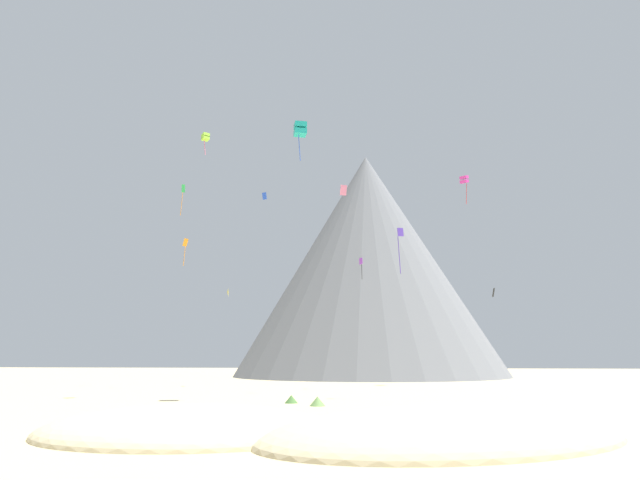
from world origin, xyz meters
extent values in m
plane|color=#C6B284|center=(0.00, 0.00, 0.00)|extent=(400.00, 400.00, 0.00)
ellipsoid|color=beige|center=(-3.89, -3.21, 0.00)|extent=(19.72, 16.16, 3.28)
ellipsoid|color=#CCBA8E|center=(10.77, -3.79, 0.00)|extent=(26.01, 22.96, 3.59)
cone|color=#477238|center=(9.78, 7.99, 0.27)|extent=(3.23, 3.23, 0.55)
cone|color=#668C4C|center=(1.31, 16.34, 0.44)|extent=(1.95, 1.95, 0.88)
cone|color=#477238|center=(-1.64, 19.29, 0.39)|extent=(1.56, 1.56, 0.78)
cone|color=slate|center=(4.37, 99.11, 27.97)|extent=(87.33, 87.33, 55.94)
cone|color=slate|center=(1.62, 93.02, 15.60)|extent=(37.67, 37.67, 31.19)
cone|color=slate|center=(13.10, 98.61, 10.89)|extent=(32.03, 32.03, 21.79)
cube|color=orange|center=(-23.02, 44.98, 22.18)|extent=(0.78, 0.58, 1.42)
cylinder|color=orange|center=(-23.08, 44.98, 19.96)|extent=(0.15, 0.32, 3.10)
cone|color=yellow|center=(-17.30, 49.94, 14.79)|extent=(0.51, 1.31, 1.31)
cube|color=#D1339E|center=(22.55, 57.49, 34.72)|extent=(1.73, 1.76, 0.86)
cube|color=#D1339E|center=(22.55, 57.49, 35.46)|extent=(1.73, 1.76, 0.86)
cylinder|color=red|center=(22.80, 57.49, 32.46)|extent=(0.42, 0.62, 3.93)
cube|color=pink|center=(2.67, 35.46, 26.90)|extent=(1.03, 0.50, 1.46)
cube|color=teal|center=(-1.48, 22.67, 30.07)|extent=(1.74, 1.74, 0.63)
cube|color=teal|center=(-1.48, 22.67, 30.90)|extent=(1.74, 1.74, 0.63)
cylinder|color=blue|center=(-1.56, 22.67, 28.17)|extent=(0.30, 0.19, 3.16)
cube|color=#5138B2|center=(9.87, 26.34, 18.70)|extent=(0.77, 0.81, 1.08)
cylinder|color=#5138B2|center=(9.64, 26.34, 16.01)|extent=(0.26, 0.19, 4.41)
cube|color=black|center=(25.26, 52.62, 14.52)|extent=(0.58, 1.01, 1.49)
cube|color=#8CD133|center=(-13.69, 25.09, 30.91)|extent=(1.17, 1.17, 0.46)
cube|color=#8CD133|center=(-13.69, 25.09, 31.31)|extent=(1.17, 1.17, 0.46)
cylinder|color=#E5668C|center=(-13.73, 25.09, 29.76)|extent=(0.27, 0.14, 1.94)
cube|color=purple|center=(4.58, 44.76, 18.61)|extent=(0.55, 0.77, 0.97)
cylinder|color=black|center=(4.70, 44.76, 16.99)|extent=(0.10, 0.14, 2.29)
cube|color=green|center=(-26.36, 51.43, 33.25)|extent=(0.53, 0.87, 1.46)
cylinder|color=orange|center=(-26.52, 51.43, 30.47)|extent=(0.26, 0.12, 4.17)
cube|color=blue|center=(-11.75, 50.71, 31.17)|extent=(0.89, 0.19, 1.37)
camera|label=1|loc=(7.35, -35.73, 4.41)|focal=30.43mm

